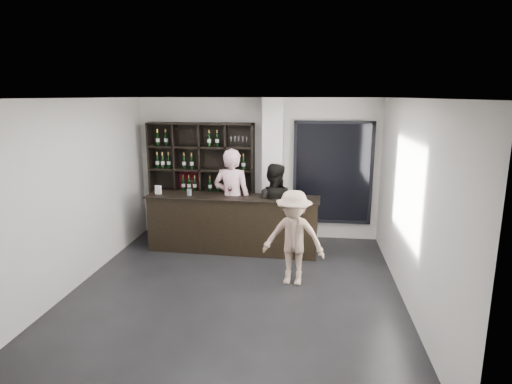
# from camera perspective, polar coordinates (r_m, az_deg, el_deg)

# --- Properties ---
(floor) EXTENTS (5.00, 5.50, 0.01)m
(floor) POSITION_cam_1_polar(r_m,az_deg,el_deg) (6.76, -2.75, -13.06)
(floor) COLOR black
(floor) RESTS_ON ground
(wine_shelf) EXTENTS (2.20, 0.35, 2.40)m
(wine_shelf) POSITION_cam_1_polar(r_m,az_deg,el_deg) (9.01, -7.24, 1.53)
(wine_shelf) COLOR black
(wine_shelf) RESTS_ON floor
(structural_column) EXTENTS (0.40, 0.40, 2.90)m
(structural_column) POSITION_cam_1_polar(r_m,az_deg,el_deg) (8.62, 2.27, 2.80)
(structural_column) COLOR silver
(structural_column) RESTS_ON floor
(glass_panel) EXTENTS (1.60, 0.08, 2.10)m
(glass_panel) POSITION_cam_1_polar(r_m,az_deg,el_deg) (8.83, 10.18, 2.52)
(glass_panel) COLOR black
(glass_panel) RESTS_ON floor
(tasting_counter) EXTENTS (3.28, 0.68, 1.08)m
(tasting_counter) POSITION_cam_1_polar(r_m,az_deg,el_deg) (8.20, -3.13, -4.24)
(tasting_counter) COLOR black
(tasting_counter) RESTS_ON floor
(taster_pink) EXTENTS (0.77, 0.55, 1.97)m
(taster_pink) POSITION_cam_1_polar(r_m,az_deg,el_deg) (8.21, -3.20, -1.02)
(taster_pink) COLOR #D9A4AE
(taster_pink) RESTS_ON floor
(taster_black) EXTENTS (0.92, 0.76, 1.70)m
(taster_black) POSITION_cam_1_polar(r_m,az_deg,el_deg) (8.14, 2.33, -2.10)
(taster_black) COLOR black
(taster_black) RESTS_ON floor
(customer) EXTENTS (1.06, 0.72, 1.52)m
(customer) POSITION_cam_1_polar(r_m,az_deg,el_deg) (6.75, 5.01, -6.11)
(customer) COLOR tan
(customer) RESTS_ON floor
(wine_glass) EXTENTS (0.10, 0.10, 0.22)m
(wine_glass) POSITION_cam_1_polar(r_m,az_deg,el_deg) (8.05, -3.47, 0.21)
(wine_glass) COLOR white
(wine_glass) RESTS_ON tasting_counter
(spit_cup) EXTENTS (0.11, 0.11, 0.13)m
(spit_cup) POSITION_cam_1_polar(r_m,az_deg,el_deg) (8.21, -8.88, -0.03)
(spit_cup) COLOR #AAC0CB
(spit_cup) RESTS_ON tasting_counter
(napkin_stack) EXTENTS (0.13, 0.13, 0.02)m
(napkin_stack) POSITION_cam_1_polar(r_m,az_deg,el_deg) (8.00, 3.83, -0.62)
(napkin_stack) COLOR white
(napkin_stack) RESTS_ON tasting_counter
(card_stand) EXTENTS (0.12, 0.07, 0.17)m
(card_stand) POSITION_cam_1_polar(r_m,az_deg,el_deg) (8.44, -12.91, 0.29)
(card_stand) COLOR white
(card_stand) RESTS_ON tasting_counter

